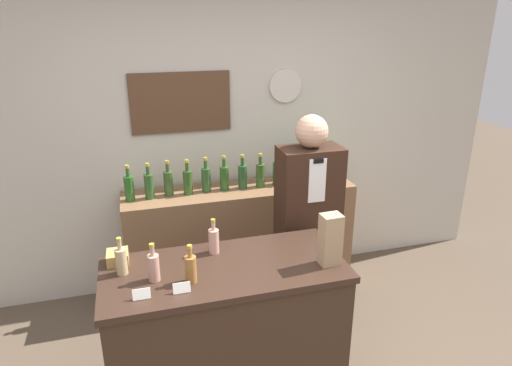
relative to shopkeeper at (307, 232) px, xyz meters
name	(u,v)px	position (x,y,z in m)	size (l,w,h in m)	color
back_wall	(219,134)	(-0.43, 0.98, 0.51)	(5.20, 0.09, 2.70)	beige
back_shelf	(241,240)	(-0.33, 0.70, -0.37)	(1.92, 0.44, 0.95)	brown
display_counter	(227,337)	(-0.72, -0.52, -0.36)	(1.38, 0.62, 0.98)	#382619
shopkeeper	(307,232)	(0.00, 0.00, 0.00)	(0.43, 0.27, 1.70)	#331E14
potted_plant	(319,161)	(0.37, 0.68, 0.29)	(0.25, 0.25, 0.34)	#9E998E
paper_bag	(330,240)	(-0.13, -0.65, 0.28)	(0.12, 0.10, 0.30)	tan
price_card_left	(142,294)	(-1.18, -0.71, 0.16)	(0.09, 0.02, 0.06)	white
price_card_right	(182,288)	(-0.98, -0.71, 0.16)	(0.09, 0.02, 0.06)	white
gift_box	(118,257)	(-1.30, -0.31, 0.16)	(0.12, 0.13, 0.07)	tan
counter_bottle_0	(121,260)	(-1.27, -0.44, 0.21)	(0.06, 0.06, 0.22)	tan
counter_bottle_1	(154,267)	(-1.11, -0.55, 0.21)	(0.06, 0.06, 0.22)	tan
counter_bottle_2	(191,268)	(-0.92, -0.62, 0.21)	(0.06, 0.06, 0.22)	#9C6732
counter_bottle_3	(214,240)	(-0.74, -0.34, 0.21)	(0.06, 0.06, 0.22)	tan
shelf_bottle_0	(129,187)	(-1.21, 0.68, 0.21)	(0.07, 0.07, 0.29)	#265720
shelf_bottle_1	(149,185)	(-1.06, 0.69, 0.21)	(0.07, 0.07, 0.29)	#2C5125
shelf_bottle_2	(168,182)	(-0.90, 0.71, 0.21)	(0.07, 0.07, 0.29)	#335025
shelf_bottle_3	(188,181)	(-0.75, 0.69, 0.21)	(0.07, 0.07, 0.29)	#2D4F1F
shelf_bottle_4	(206,179)	(-0.60, 0.71, 0.21)	(0.07, 0.07, 0.29)	#2A5025
shelf_bottle_5	(224,177)	(-0.45, 0.71, 0.21)	(0.07, 0.07, 0.29)	#2D5621
shelf_bottle_6	(243,176)	(-0.30, 0.70, 0.21)	(0.07, 0.07, 0.29)	#264D26
shelf_bottle_7	(260,174)	(-0.15, 0.69, 0.21)	(0.07, 0.07, 0.29)	#345223
shelf_bottle_8	(277,172)	(0.00, 0.71, 0.21)	(0.07, 0.07, 0.29)	#28521D
shelf_bottle_9	(295,171)	(0.15, 0.68, 0.21)	(0.07, 0.07, 0.29)	#344E29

